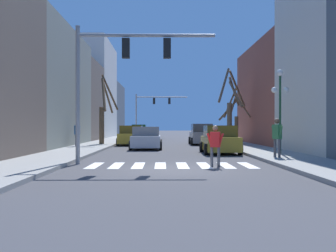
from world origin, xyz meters
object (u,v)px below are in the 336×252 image
car_driving_toward_lane (146,139)px  car_parked_left_near (139,133)px  street_tree_left_mid (104,113)px  car_parked_right_near (131,136)px  street_tree_right_mid (231,109)px  car_at_intersection (220,140)px  pedestrian_waiting_at_curb (277,134)px  pedestrian_on_right_sidewalk (77,132)px  car_parked_right_mid (202,135)px  traffic_signal_far (151,106)px  street_tree_left_near (234,119)px  pedestrian_near_right_corner (215,142)px  traffic_signal_near (118,65)px  street_lamp_right_corner (280,94)px

car_driving_toward_lane → car_parked_left_near: bearing=-175.1°
car_parked_left_near → street_tree_left_mid: 14.61m
car_parked_right_near → street_tree_right_mid: size_ratio=0.71×
car_at_intersection → pedestrian_waiting_at_curb: size_ratio=2.28×
pedestrian_on_right_sidewalk → street_tree_left_mid: 4.05m
pedestrian_on_right_sidewalk → street_tree_right_mid: bearing=-118.6°
pedestrian_waiting_at_curb → car_parked_right_mid: bearing=164.8°
car_parked_right_near → street_tree_left_mid: (-2.19, -1.10, 1.92)m
pedestrian_waiting_at_curb → pedestrian_on_right_sidewalk: size_ratio=1.03×
traffic_signal_far → street_tree_left_near: traffic_signal_far is taller
car_at_intersection → traffic_signal_far: bearing=9.0°
car_parked_right_mid → street_tree_right_mid: bearing=-136.8°
car_parked_right_mid → pedestrian_on_right_sidewalk: 11.10m
car_driving_toward_lane → pedestrian_near_right_corner: (3.23, -11.92, 0.23)m
traffic_signal_near → pedestrian_on_right_sidewalk: bearing=109.9°
car_driving_toward_lane → street_tree_left_near: street_tree_left_near is taller
car_driving_toward_lane → pedestrian_on_right_sidewalk: bearing=-102.0°
traffic_signal_near → street_tree_left_mid: size_ratio=1.04×
street_lamp_right_corner → street_tree_left_near: street_tree_left_near is taller
pedestrian_near_right_corner → street_tree_right_mid: street_tree_right_mid is taller
car_driving_toward_lane → car_parked_right_mid: bearing=145.5°
car_parked_right_mid → street_tree_right_mid: (2.15, -2.29, 2.20)m
car_at_intersection → street_tree_left_near: (2.66, 9.71, 1.46)m
car_at_intersection → street_tree_left_mid: (-8.20, 8.97, 1.92)m
traffic_signal_near → traffic_signal_far: size_ratio=0.84×
car_parked_left_near → pedestrian_on_right_sidewalk: (-3.46, -17.84, 0.38)m
traffic_signal_far → street_lamp_right_corner: 33.82m
car_parked_right_near → pedestrian_near_right_corner: 18.22m
street_tree_left_mid → car_parked_left_near: bearing=81.8°
traffic_signal_far → car_at_intersection: traffic_signal_far is taller
street_lamp_right_corner → car_parked_right_mid: street_lamp_right_corner is taller
pedestrian_on_right_sidewalk → car_parked_right_mid: bearing=-104.1°
pedestrian_near_right_corner → street_tree_left_near: bearing=-83.1°
pedestrian_waiting_at_curb → street_tree_right_mid: bearing=157.0°
car_at_intersection → pedestrian_on_right_sidewalk: bearing=60.3°
traffic_signal_near → car_at_intersection: size_ratio=1.42×
street_tree_right_mid → street_tree_left_near: (0.48, 0.99, -0.80)m
car_at_intersection → car_parked_right_near: (-6.01, 10.07, 0.00)m
car_parked_right_near → car_parked_right_mid: 6.11m
traffic_signal_near → car_driving_toward_lane: 11.40m
car_driving_toward_lane → street_tree_left_near: 9.05m
car_parked_left_near → street_tree_left_near: 16.26m
street_tree_right_mid → car_parked_left_near: bearing=119.6°
pedestrian_waiting_at_curb → street_tree_left_mid: 17.20m
pedestrian_on_right_sidewalk → street_tree_left_mid: size_ratio=0.31×
street_tree_right_mid → street_tree_left_mid: bearing=178.6°
traffic_signal_far → street_lamp_right_corner: size_ratio=1.57×
street_tree_right_mid → street_tree_left_mid: (-10.38, 0.26, -0.34)m
street_tree_left_mid → street_tree_left_near: bearing=3.9°
car_parked_right_near → car_parked_right_mid: bearing=-81.2°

